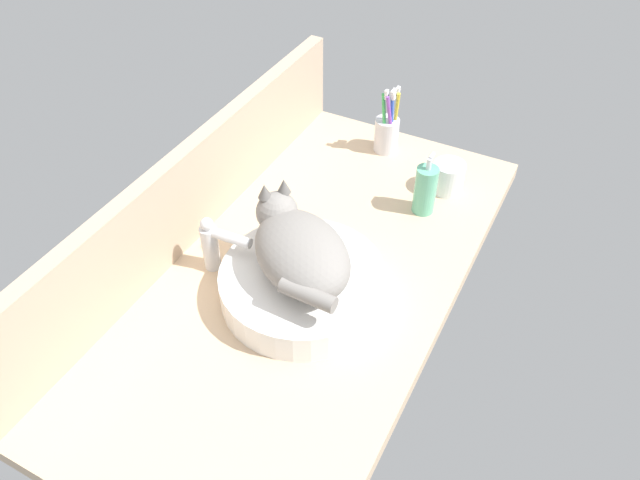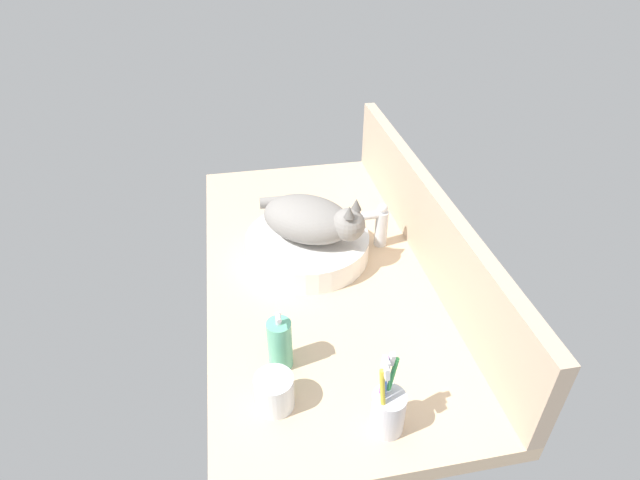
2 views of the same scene
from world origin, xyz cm
name	(u,v)px [view 1 (image 1 of 2)]	position (x,y,z in cm)	size (l,w,h in cm)	color
ground_plane	(306,279)	(0.00, 0.00, -2.00)	(120.63, 61.27, 4.00)	#D1B28E
backsplash_panel	(189,193)	(0.00, 28.84, 11.28)	(120.63, 3.60, 22.56)	tan
sink_basin	(303,285)	(-6.11, -2.62, 3.35)	(33.93, 33.93, 6.70)	white
cat	(299,248)	(-5.37, -1.47, 12.46)	(28.46, 30.22, 14.00)	gray
faucet	(214,243)	(-7.46, 17.71, 7.30)	(3.60, 11.85, 13.60)	silver
soap_dispenser	(425,190)	(31.40, -14.80, 6.20)	(5.25, 5.25, 15.41)	#60B793
toothbrush_cup	(387,133)	(50.64, 2.96, 5.41)	(6.43, 6.43, 18.71)	silver
water_glass	(448,179)	(41.57, -17.20, 3.31)	(7.79, 7.79, 7.72)	white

